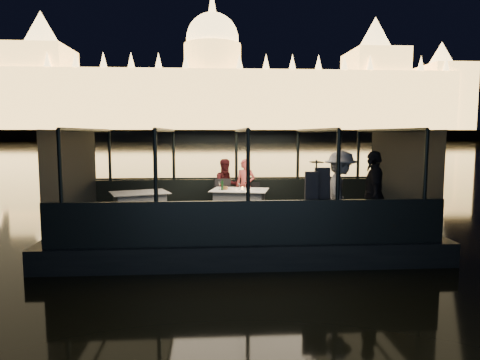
{
  "coord_description": "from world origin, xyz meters",
  "views": [
    {
      "loc": [
        -0.71,
        -10.32,
        2.72
      ],
      "look_at": [
        0.0,
        0.4,
        1.55
      ],
      "focal_mm": 32.0,
      "sensor_mm": 36.0,
      "label": 1
    }
  ],
  "objects": [
    {
      "name": "plate_far",
      "position": [
        -0.25,
        0.92,
        1.27
      ],
      "size": [
        0.27,
        0.27,
        0.01
      ],
      "primitive_type": "cylinder",
      "rotation": [
        0.0,
        0.0,
        -0.27
      ],
      "color": "white",
      "rests_on": "dining_table_central"
    },
    {
      "name": "amber_candle",
      "position": [
        0.08,
        0.69,
        1.31
      ],
      "size": [
        0.05,
        0.05,
        0.07
      ],
      "primitive_type": "cylinder",
      "rotation": [
        0.0,
        0.0,
        -0.03
      ],
      "color": "#F2A93C",
      "rests_on": "dining_table_central"
    },
    {
      "name": "person_man_maroon",
      "position": [
        -0.31,
        1.55,
        1.25
      ],
      "size": [
        0.84,
        0.72,
        1.51
      ],
      "primitive_type": "imported",
      "rotation": [
        0.0,
        0.0,
        0.24
      ],
      "color": "#3D1114",
      "rests_on": "boat_deck"
    },
    {
      "name": "embankment",
      "position": [
        0.0,
        210.0,
        1.0
      ],
      "size": [
        400.0,
        140.0,
        6.0
      ],
      "primitive_type": "cube",
      "color": "#423D33",
      "rests_on": "ground"
    },
    {
      "name": "chair_port_left",
      "position": [
        -0.41,
        1.19,
        0.95
      ],
      "size": [
        0.51,
        0.51,
        0.97
      ],
      "primitive_type": "cube",
      "rotation": [
        0.0,
        0.0,
        0.13
      ],
      "color": "black",
      "rests_on": "boat_deck"
    },
    {
      "name": "cabin_glass_starboard",
      "position": [
        0.0,
        -2.0,
        2.1
      ],
      "size": [
        8.0,
        0.02,
        1.4
      ],
      "primitive_type": null,
      "color": "#99B2B2",
      "rests_on": "gunwale_starboard"
    },
    {
      "name": "canopy_ribs",
      "position": [
        0.0,
        0.0,
        1.65
      ],
      "size": [
        8.0,
        4.0,
        2.3
      ],
      "primitive_type": null,
      "color": "black",
      "rests_on": "boat_deck"
    },
    {
      "name": "wine_glass_red",
      "position": [
        0.19,
        1.03,
        1.36
      ],
      "size": [
        0.08,
        0.08,
        0.19
      ],
      "primitive_type": null,
      "rotation": [
        0.0,
        0.0,
        -0.34
      ],
      "color": "white",
      "rests_on": "dining_table_central"
    },
    {
      "name": "passenger_dark",
      "position": [
        2.75,
        -1.45,
        1.35
      ],
      "size": [
        0.75,
        1.18,
        1.86
      ],
      "primitive_type": "imported",
      "rotation": [
        0.0,
        0.0,
        4.42
      ],
      "color": "black",
      "rests_on": "boat_deck"
    },
    {
      "name": "end_wall_aft",
      "position": [
        4.0,
        0.0,
        1.65
      ],
      "size": [
        0.02,
        4.0,
        2.3
      ],
      "primitive_type": null,
      "color": "black",
      "rests_on": "boat_deck"
    },
    {
      "name": "plate_near",
      "position": [
        0.45,
        0.66,
        1.27
      ],
      "size": [
        0.35,
        0.35,
        0.02
      ],
      "primitive_type": "cylinder",
      "rotation": [
        0.0,
        0.0,
        -0.44
      ],
      "color": "silver",
      "rests_on": "dining_table_central"
    },
    {
      "name": "passenger_stripe",
      "position": [
        2.08,
        -1.28,
        1.35
      ],
      "size": [
        0.99,
        1.35,
        1.86
      ],
      "primitive_type": "imported",
      "rotation": [
        0.0,
        0.0,
        1.28
      ],
      "color": "silver",
      "rests_on": "boat_deck"
    },
    {
      "name": "end_wall_fore",
      "position": [
        -4.0,
        0.0,
        1.65
      ],
      "size": [
        0.02,
        4.0,
        2.3
      ],
      "primitive_type": null,
      "color": "black",
      "rests_on": "boat_deck"
    },
    {
      "name": "wine_glass_empty",
      "position": [
        -0.0,
        0.62,
        1.36
      ],
      "size": [
        0.07,
        0.07,
        0.18
      ],
      "primitive_type": null,
      "rotation": [
        0.0,
        0.0,
        0.31
      ],
      "color": "silver",
      "rests_on": "dining_table_central"
    },
    {
      "name": "river_water",
      "position": [
        0.0,
        80.0,
        0.0
      ],
      "size": [
        500.0,
        500.0,
        0.0
      ],
      "primitive_type": "plane",
      "color": "black",
      "rests_on": "ground"
    },
    {
      "name": "cabin_glass_port",
      "position": [
        0.0,
        2.0,
        2.1
      ],
      "size": [
        8.0,
        0.02,
        1.4
      ],
      "primitive_type": null,
      "color": "#99B2B2",
      "rests_on": "gunwale_port"
    },
    {
      "name": "gunwale_starboard",
      "position": [
        0.0,
        -2.0,
        0.95
      ],
      "size": [
        8.0,
        0.08,
        0.9
      ],
      "primitive_type": "cube",
      "color": "black",
      "rests_on": "boat_deck"
    },
    {
      "name": "dining_table_aft",
      "position": [
        -2.55,
        0.57,
        0.89
      ],
      "size": [
        1.66,
        1.43,
        0.74
      ],
      "primitive_type": "cube",
      "rotation": [
        0.0,
        0.0,
        0.35
      ],
      "color": "silver",
      "rests_on": "boat_deck"
    },
    {
      "name": "boat_deck",
      "position": [
        0.0,
        0.0,
        0.48
      ],
      "size": [
        8.0,
        4.0,
        0.04
      ],
      "primitive_type": "cube",
      "color": "black",
      "rests_on": "boat_hull"
    },
    {
      "name": "person_woman_coral",
      "position": [
        0.22,
        1.5,
        1.25
      ],
      "size": [
        0.63,
        0.51,
        1.51
      ],
      "primitive_type": "imported",
      "rotation": [
        0.0,
        0.0,
        -0.32
      ],
      "color": "#D2514C",
      "rests_on": "boat_deck"
    },
    {
      "name": "wine_bottle",
      "position": [
        -0.45,
        0.62,
        1.42
      ],
      "size": [
        0.07,
        0.07,
        0.29
      ],
      "primitive_type": "cylinder",
      "rotation": [
        0.0,
        0.0,
        0.18
      ],
      "color": "#143718",
      "rests_on": "dining_table_central"
    },
    {
      "name": "gunwale_port",
      "position": [
        0.0,
        2.0,
        0.95
      ],
      "size": [
        8.0,
        0.08,
        0.9
      ],
      "primitive_type": "cube",
      "color": "black",
      "rests_on": "boat_deck"
    },
    {
      "name": "wine_glass_white",
      "position": [
        -0.51,
        0.69,
        1.36
      ],
      "size": [
        0.08,
        0.08,
        0.2
      ],
      "primitive_type": null,
      "rotation": [
        0.0,
        0.0,
        0.18
      ],
      "color": "white",
      "rests_on": "dining_table_central"
    },
    {
      "name": "bread_basket",
      "position": [
        -0.38,
        0.76,
        1.31
      ],
      "size": [
        0.21,
        0.21,
        0.07
      ],
      "primitive_type": "cylinder",
      "rotation": [
        0.0,
        0.0,
        -0.2
      ],
      "color": "olive",
      "rests_on": "dining_table_central"
    },
    {
      "name": "cabin_roof_glass",
      "position": [
        0.0,
        0.0,
        2.8
      ],
      "size": [
        8.0,
        4.0,
        0.02
      ],
      "primitive_type": null,
      "color": "#99B2B2",
      "rests_on": "boat_deck"
    },
    {
      "name": "chair_port_right",
      "position": [
        0.45,
        1.48,
        0.95
      ],
      "size": [
        0.46,
        0.46,
        0.83
      ],
      "primitive_type": "cube",
      "rotation": [
        0.0,
        0.0,
        0.2
      ],
      "color": "black",
      "rests_on": "boat_deck"
    },
    {
      "name": "dining_table_central",
      "position": [
        0.01,
        0.7,
        0.89
      ],
      "size": [
        1.65,
        1.35,
        0.77
      ],
      "primitive_type": "cube",
      "rotation": [
        0.0,
        0.0,
        -0.23
      ],
      "color": "white",
      "rests_on": "boat_deck"
    },
    {
      "name": "boat_hull",
      "position": [
        0.0,
        0.0,
        0.0
      ],
      "size": [
        8.6,
        4.4,
        1.0
      ],
      "primitive_type": "cube",
      "color": "black",
      "rests_on": "river_water"
    },
    {
      "name": "parliament_building",
      "position": [
        0.0,
        175.0,
        29.0
      ],
      "size": [
        220.0,
        32.0,
        60.0
      ],
      "primitive_type": null,
      "color": "#F2D18C",
      "rests_on": "embankment"
    },
    {
      "name": "coat_stand",
      "position": [
        1.42,
        -1.75,
        1.4
      ],
      "size": [
        0.48,
        0.39,
        1.69
      ],
      "primitive_type": null,
      "rotation": [
        0.0,
        0.0,
        -0.03
      ],
      "color": "black",
      "rests_on": "boat_deck"
    }
  ]
}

